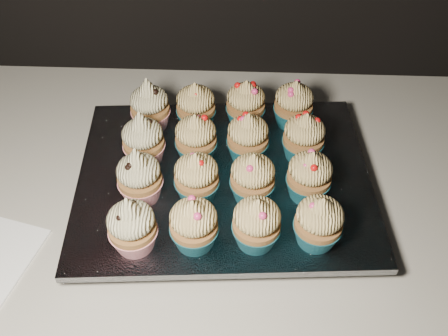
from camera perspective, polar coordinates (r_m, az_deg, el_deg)
name	(u,v)px	position (r m, az deg, el deg)	size (l,w,h in m)	color
cabinet	(284,328)	(1.17, 6.88, -17.68)	(2.40, 0.60, 0.86)	black
worktop	(309,197)	(0.79, 9.70, -3.24)	(2.44, 0.64, 0.04)	beige
baking_tray	(224,186)	(0.76, 0.00, -2.04)	(0.40, 0.30, 0.02)	black
foil_lining	(224,178)	(0.74, 0.00, -1.17)	(0.43, 0.34, 0.01)	silver
cupcake_0	(132,226)	(0.64, -10.48, -6.51)	(0.06, 0.06, 0.10)	red
cupcake_1	(194,224)	(0.63, -3.47, -6.44)	(0.06, 0.06, 0.08)	#175C6D
cupcake_2	(257,223)	(0.64, 3.74, -6.31)	(0.06, 0.06, 0.08)	#175C6D
cupcake_3	(319,222)	(0.65, 10.76, -6.09)	(0.06, 0.06, 0.08)	#175C6D
cupcake_4	(139,177)	(0.69, -9.65, -0.98)	(0.06, 0.06, 0.10)	red
cupcake_5	(197,177)	(0.69, -3.15, -1.07)	(0.06, 0.06, 0.08)	#175C6D
cupcake_6	(253,178)	(0.69, 3.29, -1.17)	(0.06, 0.06, 0.08)	#175C6D
cupcake_7	(309,176)	(0.70, 9.72, -0.90)	(0.06, 0.06, 0.08)	#175C6D
cupcake_8	(143,140)	(0.74, -9.22, 3.18)	(0.06, 0.06, 0.10)	red
cupcake_9	(196,138)	(0.74, -3.23, 3.39)	(0.06, 0.06, 0.08)	#175C6D
cupcake_10	(248,138)	(0.74, 2.74, 3.49)	(0.06, 0.06, 0.08)	#175C6D
cupcake_11	(304,137)	(0.75, 9.10, 3.48)	(0.06, 0.06, 0.08)	#175C6D
cupcake_12	(150,106)	(0.80, -8.48, 7.00)	(0.06, 0.06, 0.10)	red
cupcake_13	(196,107)	(0.80, -3.24, 7.03)	(0.06, 0.06, 0.08)	#175C6D
cupcake_14	(246,104)	(0.80, 2.50, 7.29)	(0.06, 0.06, 0.08)	#175C6D
cupcake_15	(294,104)	(0.81, 7.96, 7.20)	(0.06, 0.06, 0.08)	#175C6D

